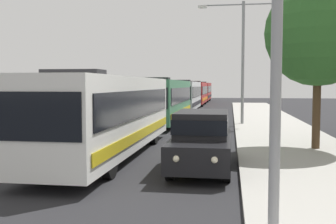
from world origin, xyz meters
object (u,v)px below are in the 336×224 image
object	(u,v)px
bus_lead	(110,112)
streetlamp_mid	(243,49)
box_truck_oncoming	(184,91)
white_suv	(202,138)
bus_rear	(202,91)
bus_fourth_in_line	(196,93)
roadside_tree	(318,33)
bus_second_in_line	(164,100)
bus_middle	(185,95)

from	to	relation	value
bus_lead	streetlamp_mid	size ratio (longest dim) A/B	1.46
box_truck_oncoming	streetlamp_mid	size ratio (longest dim) A/B	0.89
bus_lead	white_suv	distance (m)	4.23
bus_lead	bus_rear	bearing A→B (deg)	90.00
bus_fourth_in_line	white_suv	xyz separation A→B (m)	(3.70, -40.37, -0.66)
box_truck_oncoming	roadside_tree	distance (m)	52.59
box_truck_oncoming	streetlamp_mid	distance (m)	42.08
white_suv	bus_lead	bearing A→B (deg)	152.36
bus_second_in_line	bus_rear	world-z (taller)	same
bus_rear	box_truck_oncoming	size ratio (longest dim) A/B	1.56
bus_rear	box_truck_oncoming	distance (m)	4.29
roadside_tree	bus_rear	bearing A→B (deg)	99.46
streetlamp_mid	roadside_tree	world-z (taller)	streetlamp_mid
bus_fourth_in_line	streetlamp_mid	distance (m)	26.80
bus_fourth_in_line	box_truck_oncoming	world-z (taller)	bus_fourth_in_line
bus_rear	streetlamp_mid	distance (m)	38.83
streetlamp_mid	bus_second_in_line	bearing A→B (deg)	175.13
streetlamp_mid	roadside_tree	xyz separation A→B (m)	(2.68, -10.22, -0.31)
white_suv	roadside_tree	distance (m)	7.12
bus_second_in_line	roadside_tree	distance (m)	13.75
bus_second_in_line	bus_fourth_in_line	bearing A→B (deg)	90.00
streetlamp_mid	box_truck_oncoming	bearing A→B (deg)	101.97
bus_second_in_line	streetlamp_mid	world-z (taller)	streetlamp_mid
box_truck_oncoming	roadside_tree	world-z (taller)	roadside_tree
bus_lead	bus_second_in_line	bearing A→B (deg)	90.00
bus_rear	roadside_tree	world-z (taller)	roadside_tree
white_suv	streetlamp_mid	xyz separation A→B (m)	(1.70, 14.35, 4.10)
bus_lead	bus_fourth_in_line	size ratio (longest dim) A/B	1.06
bus_lead	box_truck_oncoming	world-z (taller)	bus_lead
bus_second_in_line	bus_rear	xyz separation A→B (m)	(-0.00, 37.83, -0.00)
bus_middle	box_truck_oncoming	size ratio (longest dim) A/B	1.48
bus_rear	box_truck_oncoming	xyz separation A→B (m)	(-3.30, 2.74, 0.01)
bus_fourth_in_line	streetlamp_mid	bearing A→B (deg)	-78.28
bus_middle	white_suv	xyz separation A→B (m)	(3.70, -27.58, -0.66)
white_suv	box_truck_oncoming	distance (m)	55.83
white_suv	roadside_tree	size ratio (longest dim) A/B	0.72
bus_fourth_in_line	box_truck_oncoming	xyz separation A→B (m)	(-3.30, 15.01, 0.01)
bus_fourth_in_line	box_truck_oncoming	size ratio (longest dim) A/B	1.56
bus_middle	box_truck_oncoming	xyz separation A→B (m)	(-3.30, 27.81, 0.01)
bus_middle	bus_rear	world-z (taller)	same
bus_middle	white_suv	distance (m)	27.83
bus_middle	bus_rear	bearing A→B (deg)	90.00
streetlamp_mid	bus_fourth_in_line	bearing A→B (deg)	101.72
bus_second_in_line	bus_fourth_in_line	size ratio (longest dim) A/B	1.03
bus_second_in_line	bus_rear	size ratio (longest dim) A/B	1.03
bus_middle	bus_fourth_in_line	bearing A→B (deg)	90.00
bus_middle	roadside_tree	world-z (taller)	roadside_tree
bus_rear	roadside_tree	xyz separation A→B (m)	(8.08, -48.51, 3.14)
box_truck_oncoming	bus_rear	bearing A→B (deg)	-39.67
bus_fourth_in_line	bus_rear	distance (m)	12.27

